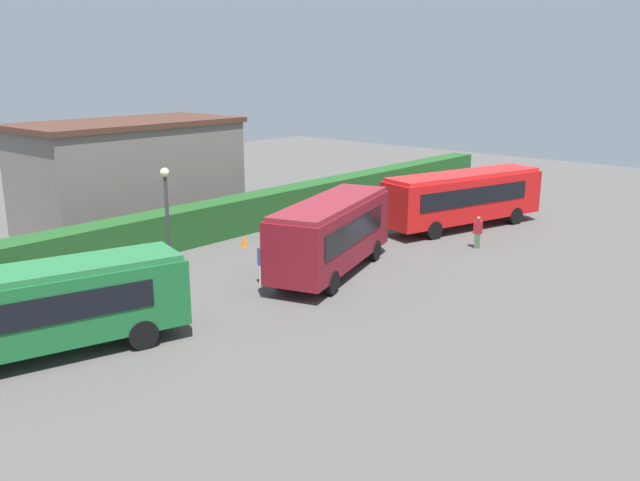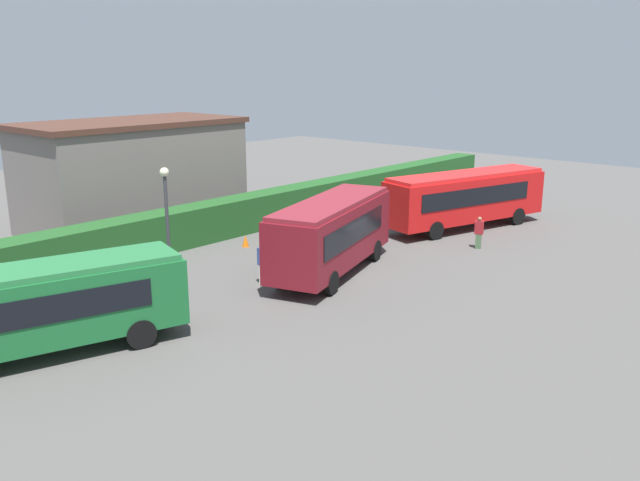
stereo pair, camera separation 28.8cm
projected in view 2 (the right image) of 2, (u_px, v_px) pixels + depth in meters
The scene contains 11 objects.
ground_plane at pixel (342, 274), 29.56m from camera, with size 84.16×84.16×0.00m, color #514F4C.
bus_green at pixel (43, 304), 20.90m from camera, with size 9.09×4.71×2.97m.
bus_maroon at pixel (332, 232), 29.25m from camera, with size 8.91×4.92×3.32m.
bus_red at pixel (466, 196), 37.50m from camera, with size 10.55×5.11×3.18m.
person_center at pixel (263, 262), 27.96m from camera, with size 0.30×0.45×1.84m.
person_right at pixel (479, 232), 33.48m from camera, with size 0.42×0.51×1.65m.
person_far at pixel (415, 210), 37.93m from camera, with size 0.46×0.47×1.91m.
hedge_row at pixel (209, 221), 35.23m from camera, with size 54.08×1.65×1.96m, color #1F4F20.
depot_building at pixel (133, 173), 37.91m from camera, with size 12.39×6.37×6.04m.
traffic_cone at pixel (245, 241), 33.97m from camera, with size 0.36×0.36×0.60m, color orange.
lamppost at pixel (167, 216), 26.11m from camera, with size 0.36×0.36×5.20m.
Camera 2 is at (-21.73, -17.97, 9.05)m, focal length 37.16 mm.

